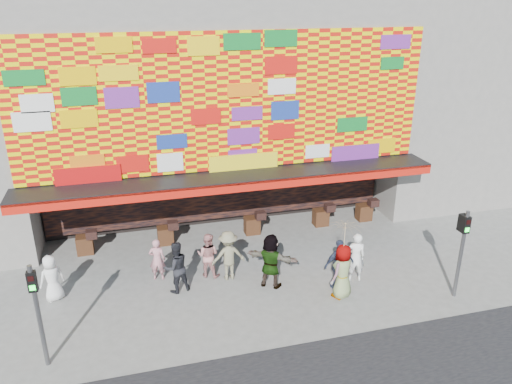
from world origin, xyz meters
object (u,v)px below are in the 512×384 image
(ped_f, at_px, (271,261))
(ped_g, at_px, (343,271))
(ped_b, at_px, (157,259))
(parasol, at_px, (345,236))
(ped_a, at_px, (52,278))
(ped_h, at_px, (356,257))
(ped_e, at_px, (339,264))
(ped_d, at_px, (228,255))
(ped_i, at_px, (208,255))
(signal_left, at_px, (37,305))
(ped_c, at_px, (176,267))
(signal_right, at_px, (462,245))

(ped_f, height_order, ped_g, ped_f)
(ped_b, xyz_separation_m, parasol, (5.63, -2.62, 1.42))
(ped_a, xyz_separation_m, ped_h, (9.79, -1.41, 0.09))
(ped_e, bearing_deg, ped_g, 75.03)
(parasol, bearing_deg, ped_d, 148.29)
(ped_i, bearing_deg, parasol, 176.42)
(ped_g, xyz_separation_m, ped_i, (-3.92, 2.38, -0.12))
(ped_a, bearing_deg, ped_f, 145.89)
(signal_left, bearing_deg, ped_a, 92.03)
(signal_left, height_order, ped_g, signal_left)
(ped_d, distance_m, ped_g, 3.86)
(ped_d, bearing_deg, ped_i, -30.01)
(ped_e, relative_size, ped_f, 0.94)
(ped_a, relative_size, ped_f, 0.83)
(ped_f, bearing_deg, ped_a, 26.47)
(ped_c, relative_size, parasol, 0.93)
(ped_f, bearing_deg, ped_h, -152.51)
(signal_right, height_order, ped_c, signal_right)
(ped_c, bearing_deg, ped_b, -74.58)
(ped_g, distance_m, ped_h, 1.18)
(signal_right, xyz_separation_m, ped_i, (-7.49, 3.30, -1.06))
(ped_c, xyz_separation_m, ped_f, (3.06, -0.51, 0.06))
(signal_left, xyz_separation_m, ped_g, (8.83, 0.93, -0.94))
(ped_g, bearing_deg, ped_a, -44.81)
(ped_d, relative_size, ped_h, 1.01)
(ped_e, xyz_separation_m, ped_g, (-0.10, -0.48, 0.03))
(signal_right, bearing_deg, ped_f, 159.23)
(ped_g, distance_m, parasol, 1.26)
(signal_right, relative_size, ped_f, 1.59)
(ped_h, bearing_deg, signal_left, 24.19)
(ped_d, distance_m, parasol, 4.07)
(ped_i, distance_m, parasol, 4.79)
(ped_h, bearing_deg, ped_i, -4.11)
(ped_c, bearing_deg, ped_e, 151.59)
(ped_i, bearing_deg, ped_d, 179.07)
(ped_h, bearing_deg, ped_e, 38.02)
(ped_b, bearing_deg, signal_right, 171.66)
(ped_a, height_order, ped_f, ped_f)
(signal_left, xyz_separation_m, ped_i, (4.91, 3.30, -1.06))
(ped_d, distance_m, ped_h, 4.31)
(ped_d, relative_size, ped_f, 0.93)
(ped_c, bearing_deg, ped_d, 174.95)
(ped_h, height_order, parasol, parasol)
(ped_g, bearing_deg, ped_h, -166.98)
(signal_left, distance_m, ped_a, 3.33)
(ped_h, height_order, ped_i, ped_h)
(signal_left, xyz_separation_m, ped_c, (3.74, 2.63, -0.98))
(ped_d, relative_size, ped_g, 0.96)
(signal_right, height_order, ped_f, signal_right)
(ped_c, distance_m, ped_d, 1.84)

